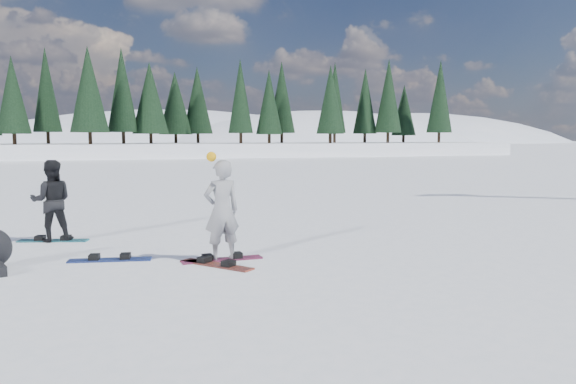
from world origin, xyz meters
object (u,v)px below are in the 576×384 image
object	(u,v)px
snowboarder_woman	(222,210)
snowboard_loose_c	(110,260)
snowboarder_man	(51,201)
snowboard_loose_b	(216,265)

from	to	relation	value
snowboarder_woman	snowboard_loose_c	bearing A→B (deg)	-27.54
snowboard_loose_c	snowboarder_man	bearing A→B (deg)	126.00
snowboard_loose_b	snowboard_loose_c	bearing A→B (deg)	-158.48
snowboarder_woman	snowboarder_man	size ratio (longest dim) A/B	1.13
snowboarder_woman	snowboarder_man	xyz separation A→B (m)	(-3.18, 3.03, -0.05)
snowboarder_woman	snowboard_loose_c	size ratio (longest dim) A/B	1.35
snowboarder_man	snowboard_loose_b	xyz separation A→B (m)	(3.00, -3.42, -0.88)
snowboarder_woman	snowboard_loose_b	distance (m)	1.03
snowboarder_woman	snowboarder_man	world-z (taller)	snowboarder_woman
snowboarder_man	snowboard_loose_c	world-z (taller)	snowboarder_man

